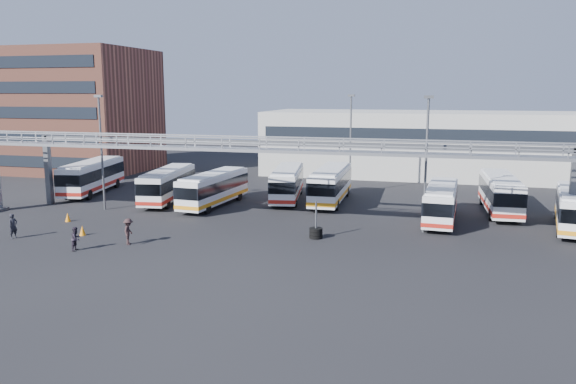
% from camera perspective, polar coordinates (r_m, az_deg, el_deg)
% --- Properties ---
extents(ground, '(140.00, 140.00, 0.00)m').
position_cam_1_polar(ground, '(39.16, -4.71, -5.39)').
color(ground, black).
rests_on(ground, ground).
extents(gantry, '(51.40, 5.15, 7.10)m').
position_cam_1_polar(gantry, '(43.58, -2.18, 3.60)').
color(gantry, gray).
rests_on(gantry, ground).
extents(apartment_building, '(18.00, 15.00, 16.00)m').
position_cam_1_polar(apartment_building, '(80.59, -20.61, 7.74)').
color(apartment_building, brown).
rests_on(apartment_building, ground).
extents(warehouse, '(42.00, 14.00, 8.00)m').
position_cam_1_polar(warehouse, '(73.73, 14.48, 4.79)').
color(warehouse, '#9E9E99').
rests_on(warehouse, ground).
extents(light_pole_left, '(0.70, 0.35, 10.21)m').
position_cam_1_polar(light_pole_left, '(52.43, -18.44, 4.44)').
color(light_pole_left, '#4C4F54').
rests_on(light_pole_left, ground).
extents(light_pole_mid, '(0.70, 0.35, 10.21)m').
position_cam_1_polar(light_pole_mid, '(42.71, 13.87, 3.48)').
color(light_pole_mid, '#4C4F54').
rests_on(light_pole_mid, ground).
extents(light_pole_back, '(0.70, 0.35, 10.21)m').
position_cam_1_polar(light_pole_back, '(58.33, 6.37, 5.42)').
color(light_pole_back, '#4C4F54').
rests_on(light_pole_back, ground).
extents(bus_0, '(4.58, 11.43, 3.39)m').
position_cam_1_polar(bus_0, '(61.91, -19.26, 1.59)').
color(bus_0, silver).
rests_on(bus_0, ground).
extents(bus_2, '(3.88, 10.65, 3.16)m').
position_cam_1_polar(bus_2, '(55.20, -12.12, 0.83)').
color(bus_2, silver).
rests_on(bus_2, ground).
extents(bus_3, '(3.20, 10.42, 3.12)m').
position_cam_1_polar(bus_3, '(52.36, -7.55, 0.44)').
color(bus_3, silver).
rests_on(bus_3, ground).
extents(bus_4, '(4.19, 10.77, 3.19)m').
position_cam_1_polar(bus_4, '(54.78, -0.08, 1.00)').
color(bus_4, silver).
rests_on(bus_4, ground).
extents(bus_5, '(2.90, 11.10, 3.35)m').
position_cam_1_polar(bus_5, '(53.59, 4.36, 0.86)').
color(bus_5, silver).
rests_on(bus_5, ground).
extents(bus_7, '(2.81, 10.06, 3.02)m').
position_cam_1_polar(bus_7, '(47.28, 15.29, -0.94)').
color(bus_7, silver).
rests_on(bus_7, ground).
extents(bus_8, '(2.96, 10.92, 3.29)m').
position_cam_1_polar(bus_8, '(52.33, 20.76, -0.04)').
color(bus_8, silver).
rests_on(bus_8, ground).
extents(bus_9, '(3.91, 10.43, 3.09)m').
position_cam_1_polar(bus_9, '(48.39, 27.04, -1.40)').
color(bus_9, silver).
rests_on(bus_9, ground).
extents(pedestrian_a, '(0.57, 0.75, 1.83)m').
position_cam_1_polar(pedestrian_a, '(45.14, -26.14, -3.13)').
color(pedestrian_a, black).
rests_on(pedestrian_a, ground).
extents(pedestrian_b, '(0.67, 0.83, 1.61)m').
position_cam_1_polar(pedestrian_b, '(40.14, -20.73, -4.45)').
color(pedestrian_b, '#251E2A').
rests_on(pedestrian_b, ground).
extents(pedestrian_c, '(0.99, 1.34, 1.85)m').
position_cam_1_polar(pedestrian_c, '(40.50, -15.89, -3.88)').
color(pedestrian_c, '#2D1E1F').
rests_on(pedestrian_c, ground).
extents(cone_left, '(0.48, 0.48, 0.73)m').
position_cam_1_polar(cone_left, '(44.23, -20.16, -3.69)').
color(cone_left, orange).
rests_on(cone_left, ground).
extents(cone_right, '(0.52, 0.52, 0.72)m').
position_cam_1_polar(cone_right, '(49.34, -21.47, -2.39)').
color(cone_right, orange).
rests_on(cone_right, ground).
extents(tire_stack, '(0.96, 0.96, 2.74)m').
position_cam_1_polar(tire_stack, '(40.75, 2.85, -4.08)').
color(tire_stack, black).
rests_on(tire_stack, ground).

